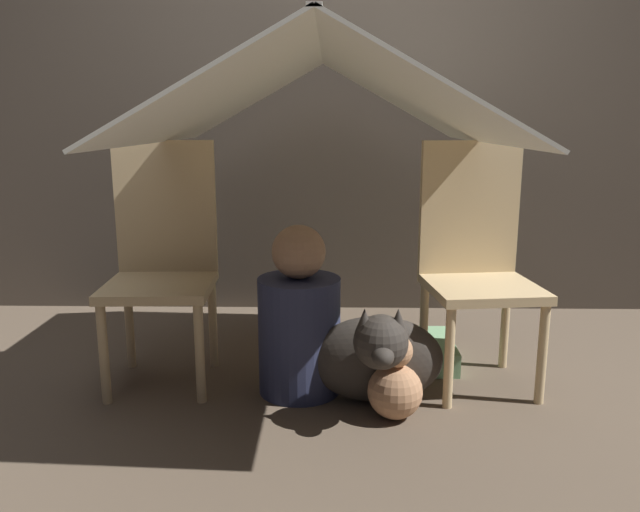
{
  "coord_description": "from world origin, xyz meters",
  "views": [
    {
      "loc": [
        0.04,
        -2.17,
        1.05
      ],
      "look_at": [
        0.0,
        0.19,
        0.53
      ],
      "focal_mm": 35.0,
      "sensor_mm": 36.0,
      "label": 1
    }
  ],
  "objects_px": {
    "chair_left": "(163,257)",
    "dog": "(377,356)",
    "person_front": "(299,322)",
    "chair_right": "(476,258)"
  },
  "relations": [
    {
      "from": "person_front",
      "to": "dog",
      "type": "relative_size",
      "value": 1.32
    },
    {
      "from": "chair_right",
      "to": "chair_left",
      "type": "bearing_deg",
      "value": 173.16
    },
    {
      "from": "chair_left",
      "to": "person_front",
      "type": "xyz_separation_m",
      "value": [
        0.56,
        -0.14,
        -0.23
      ]
    },
    {
      "from": "chair_left",
      "to": "dog",
      "type": "height_order",
      "value": "chair_left"
    },
    {
      "from": "chair_left",
      "to": "dog",
      "type": "bearing_deg",
      "value": -20.78
    },
    {
      "from": "chair_left",
      "to": "dog",
      "type": "distance_m",
      "value": 0.95
    },
    {
      "from": "chair_left",
      "to": "chair_right",
      "type": "height_order",
      "value": "same"
    },
    {
      "from": "chair_right",
      "to": "dog",
      "type": "xyz_separation_m",
      "value": [
        -0.41,
        -0.28,
        -0.31
      ]
    },
    {
      "from": "chair_left",
      "to": "person_front",
      "type": "relative_size",
      "value": 1.46
    },
    {
      "from": "chair_left",
      "to": "chair_right",
      "type": "distance_m",
      "value": 1.26
    }
  ]
}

